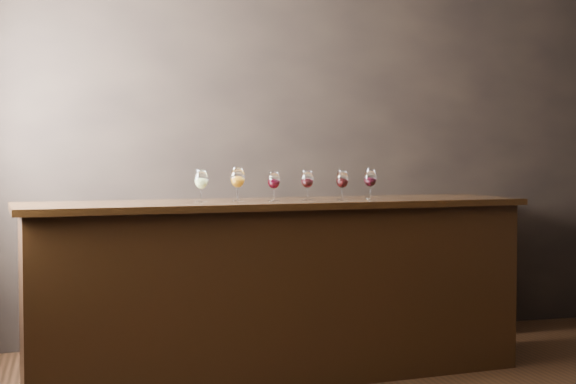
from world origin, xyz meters
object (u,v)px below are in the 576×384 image
object	(u,v)px
glass_red_c	(342,180)
glass_red_d	(370,179)
glass_red_b	(307,180)
back_bar_shelf	(327,272)
glass_amber	(238,178)
bar_counter	(279,292)
glass_white	(201,180)
glass_red_a	(274,181)

from	to	relation	value
glass_red_c	glass_red_d	distance (m)	0.23
glass_red_b	glass_red_c	world-z (taller)	glass_red_b
back_bar_shelf	glass_red_d	size ratio (longest dim) A/B	15.01
glass_red_c	glass_amber	bearing A→B (deg)	176.27
bar_counter	back_bar_shelf	world-z (taller)	bar_counter
glass_amber	glass_red_d	world-z (taller)	glass_amber
glass_red_b	glass_red_d	world-z (taller)	glass_red_d
back_bar_shelf	glass_amber	world-z (taller)	glass_amber
glass_white	glass_red_b	xyz separation A→B (m)	(0.65, 0.02, -0.00)
glass_white	glass_red_c	world-z (taller)	glass_white
glass_red_b	glass_red_c	size ratio (longest dim) A/B	1.01
glass_red_b	glass_red_d	bearing A→B (deg)	4.65
glass_amber	glass_red_b	distance (m)	0.43
glass_red_b	glass_red_c	xyz separation A→B (m)	(0.21, -0.04, -0.00)
glass_white	glass_amber	distance (m)	0.22
bar_counter	glass_red_b	bearing A→B (deg)	-3.73
glass_red_a	glass_red_d	xyz separation A→B (m)	(0.65, 0.07, 0.01)
back_bar_shelf	glass_red_d	distance (m)	1.09
glass_amber	glass_red_c	world-z (taller)	glass_amber
glass_red_a	glass_amber	bearing A→B (deg)	169.17
glass_red_c	glass_white	bearing A→B (deg)	178.57
glass_red_b	back_bar_shelf	bearing A→B (deg)	64.34
glass_red_b	glass_red_d	size ratio (longest dim) A/B	0.98
glass_red_a	glass_red_d	size ratio (longest dim) A/B	0.95
bar_counter	glass_white	bearing A→B (deg)	177.13
back_bar_shelf	glass_red_a	distance (m)	1.31
glass_red_b	glass_red_c	distance (m)	0.21
bar_counter	glass_red_b	world-z (taller)	glass_red_b
glass_white	glass_red_d	bearing A→B (deg)	2.87
back_bar_shelf	glass_amber	xyz separation A→B (m)	(-0.85, -0.86, 0.71)
bar_counter	glass_white	xyz separation A→B (m)	(-0.47, -0.02, 0.69)
glass_amber	glass_red_c	size ratio (longest dim) A/B	1.11
glass_red_b	glass_red_d	xyz separation A→B (m)	(0.42, 0.03, 0.00)
glass_white	glass_red_b	size ratio (longest dim) A/B	1.03
glass_red_b	glass_white	bearing A→B (deg)	-178.28
glass_white	glass_red_c	xyz separation A→B (m)	(0.86, -0.02, -0.01)
bar_counter	glass_red_d	xyz separation A→B (m)	(0.60, 0.04, 0.68)
glass_amber	glass_red_a	bearing A→B (deg)	-10.83
glass_white	glass_red_a	xyz separation A→B (m)	(0.43, -0.02, -0.01)
glass_amber	glass_red_a	xyz separation A→B (m)	(0.21, -0.04, -0.02)
back_bar_shelf	glass_red_b	bearing A→B (deg)	-115.66
glass_red_a	glass_red_c	distance (m)	0.43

